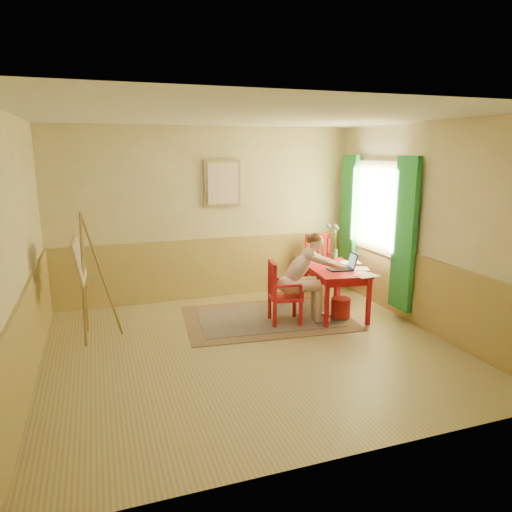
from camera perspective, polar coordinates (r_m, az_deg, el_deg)
name	(u,v)px	position (r m, az deg, el deg)	size (l,w,h in m)	color
room	(251,238)	(5.51, -0.59, 2.16)	(5.04, 4.54, 2.84)	tan
wainscot	(233,292)	(6.46, -2.82, -4.46)	(5.00, 4.50, 1.00)	tan
window	(375,220)	(7.55, 14.38, 4.25)	(0.12, 2.01, 2.20)	white
wall_portrait	(223,183)	(7.61, -4.11, 8.88)	(0.60, 0.05, 0.76)	#95824E
rug	(268,318)	(6.91, 1.45, -7.60)	(2.54, 1.83, 0.02)	#8C7251
table	(334,273)	(7.03, 9.53, -2.10)	(0.86, 1.28, 0.72)	red
chair_left	(282,293)	(6.59, 3.18, -4.55)	(0.47, 0.46, 0.90)	red
chair_back	(320,265)	(7.99, 7.86, -1.11)	(0.51, 0.53, 1.02)	red
figure	(304,274)	(6.62, 5.93, -2.19)	(0.98, 0.49, 1.29)	#D6AF96
laptop	(344,266)	(6.89, 10.74, -1.25)	(0.43, 0.29, 0.25)	#1E2338
papers	(348,267)	(7.08, 11.18, -1.28)	(0.77, 1.29, 0.00)	white
vase	(334,243)	(7.52, 9.60, 1.61)	(0.20, 0.28, 0.57)	#3F724C
wastebasket	(341,308)	(7.00, 10.34, -6.30)	(0.28, 0.28, 0.30)	red
easel	(82,265)	(6.32, -20.58, -1.07)	(0.57, 0.74, 1.67)	olive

